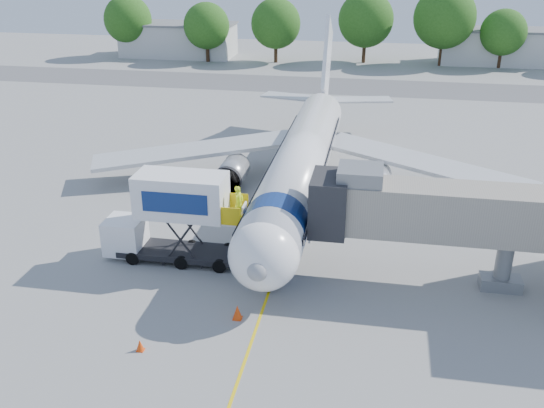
# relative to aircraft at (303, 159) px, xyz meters

# --- Properties ---
(ground) EXTENTS (160.00, 160.00, 0.00)m
(ground) POSITION_rel_aircraft_xyz_m (0.00, -4.12, -2.95)
(ground) COLOR gray
(ground) RESTS_ON ground
(guidance_line) EXTENTS (0.15, 70.00, 0.01)m
(guidance_line) POSITION_rel_aircraft_xyz_m (0.00, -4.12, -2.94)
(guidance_line) COLOR yellow
(guidance_line) RESTS_ON ground
(taxiway_strip) EXTENTS (120.00, 10.00, 0.01)m
(taxiway_strip) POSITION_rel_aircraft_xyz_m (0.00, 37.88, -2.94)
(taxiway_strip) COLOR #59595B
(taxiway_strip) RESTS_ON ground
(aircraft) EXTENTS (34.17, 37.73, 11.35)m
(aircraft) POSITION_rel_aircraft_xyz_m (0.00, 0.00, 0.00)
(aircraft) COLOR white
(aircraft) RESTS_ON ground
(jet_bridge) EXTENTS (13.90, 3.20, 6.60)m
(jet_bridge) POSITION_rel_aircraft_xyz_m (7.99, -11.12, 1.39)
(jet_bridge) COLOR gray
(jet_bridge) RESTS_ON ground
(catering_hiloader) EXTENTS (8.52, 2.44, 5.50)m
(catering_hiloader) POSITION_rel_aircraft_xyz_m (-6.26, -11.12, -0.18)
(catering_hiloader) COLOR black
(catering_hiloader) RESTS_ON ground
(safety_cone_a) EXTENTS (0.50, 0.50, 0.79)m
(safety_cone_a) POSITION_rel_aircraft_xyz_m (-1.11, -16.55, -2.57)
(safety_cone_a) COLOR #DE3F0B
(safety_cone_a) RESTS_ON ground
(safety_cone_b) EXTENTS (0.38, 0.38, 0.60)m
(safety_cone_b) POSITION_rel_aircraft_xyz_m (-5.00, -19.90, -2.66)
(safety_cone_b) COLOR #DE3F0B
(safety_cone_b) RESTS_ON ground
(outbuilding_left) EXTENTS (18.40, 8.40, 5.30)m
(outbuilding_left) POSITION_rel_aircraft_xyz_m (-28.00, 55.88, -0.29)
(outbuilding_left) COLOR beige
(outbuilding_left) RESTS_ON ground
(outbuilding_right) EXTENTS (16.40, 7.40, 5.30)m
(outbuilding_right) POSITION_rel_aircraft_xyz_m (22.00, 57.88, -0.29)
(outbuilding_right) COLOR beige
(outbuilding_right) RESTS_ON ground
(tree_a) EXTENTS (7.63, 7.63, 9.73)m
(tree_a) POSITION_rel_aircraft_xyz_m (-35.58, 53.64, 2.95)
(tree_a) COLOR #382314
(tree_a) RESTS_ON ground
(tree_b) EXTENTS (7.08, 7.08, 9.03)m
(tree_b) POSITION_rel_aircraft_xyz_m (-21.92, 51.64, 2.53)
(tree_b) COLOR #382314
(tree_b) RESTS_ON ground
(tree_c) EXTENTS (7.61, 7.61, 9.70)m
(tree_c) POSITION_rel_aircraft_xyz_m (-11.26, 52.94, 2.94)
(tree_c) COLOR #382314
(tree_c) RESTS_ON ground
(tree_d) EXTENTS (8.41, 8.41, 10.72)m
(tree_d) POSITION_rel_aircraft_xyz_m (2.29, 55.18, 3.56)
(tree_d) COLOR #382314
(tree_d) RESTS_ON ground
(tree_e) EXTENTS (9.17, 9.17, 11.69)m
(tree_e) POSITION_rel_aircraft_xyz_m (13.89, 54.73, 4.15)
(tree_e) COLOR #382314
(tree_e) RESTS_ON ground
(tree_f) EXTENTS (6.72, 6.72, 8.56)m
(tree_f) POSITION_rel_aircraft_xyz_m (22.46, 54.51, 2.25)
(tree_f) COLOR #382314
(tree_f) RESTS_ON ground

